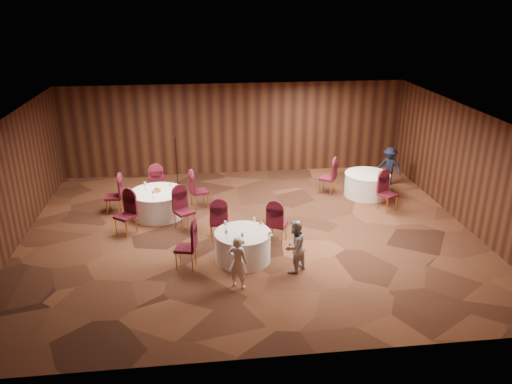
{
  "coord_description": "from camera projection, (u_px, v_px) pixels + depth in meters",
  "views": [
    {
      "loc": [
        -1.25,
        -12.09,
        6.03
      ],
      "look_at": [
        0.2,
        0.2,
        1.1
      ],
      "focal_mm": 35.0,
      "sensor_mm": 36.0,
      "label": 1
    }
  ],
  "objects": [
    {
      "name": "tabletop_right",
      "position": [
        378.0,
        171.0,
        15.49
      ],
      "size": [
        0.08,
        0.08,
        0.22
      ],
      "color": "silver",
      "rests_on": "table_right"
    },
    {
      "name": "room_shell",
      "position": [
        249.0,
        164.0,
        12.79
      ],
      "size": [
        12.0,
        12.0,
        12.0
      ],
      "color": "silver",
      "rests_on": "ground"
    },
    {
      "name": "ground",
      "position": [
        250.0,
        233.0,
        13.52
      ],
      "size": [
        12.0,
        12.0,
        0.0
      ],
      "primitive_type": "plane",
      "color": "black",
      "rests_on": "ground"
    },
    {
      "name": "table_right",
      "position": [
        367.0,
        184.0,
        15.89
      ],
      "size": [
        1.43,
        1.43,
        0.74
      ],
      "color": "white",
      "rests_on": "ground"
    },
    {
      "name": "woman_b",
      "position": [
        294.0,
        246.0,
        11.42
      ],
      "size": [
        0.79,
        0.78,
        1.29
      ],
      "primitive_type": "imported",
      "rotation": [
        0.0,
        0.0,
        3.85
      ],
      "color": "#ACACB0",
      "rests_on": "ground"
    },
    {
      "name": "chairs_left",
      "position": [
        156.0,
        199.0,
        14.42
      ],
      "size": [
        3.09,
        3.02,
        1.0
      ],
      "color": "#3A0B14",
      "rests_on": "ground"
    },
    {
      "name": "chairs_main",
      "position": [
        228.0,
        230.0,
        12.53
      ],
      "size": [
        3.0,
        1.94,
        1.0
      ],
      "color": "#3A0B14",
      "rests_on": "ground"
    },
    {
      "name": "table_left",
      "position": [
        158.0,
        203.0,
        14.46
      ],
      "size": [
        1.58,
        1.58,
        0.74
      ],
      "color": "white",
      "rests_on": "ground"
    },
    {
      "name": "man_c",
      "position": [
        389.0,
        166.0,
        16.73
      ],
      "size": [
        0.95,
        0.9,
        1.29
      ],
      "primitive_type": "imported",
      "rotation": [
        0.0,
        0.0,
        5.6
      ],
      "color": "black",
      "rests_on": "ground"
    },
    {
      "name": "table_main",
      "position": [
        243.0,
        246.0,
        12.01
      ],
      "size": [
        1.36,
        1.36,
        0.74
      ],
      "color": "white",
      "rests_on": "ground"
    },
    {
      "name": "tabletop_left",
      "position": [
        157.0,
        189.0,
        14.29
      ],
      "size": [
        0.8,
        0.76,
        0.22
      ],
      "color": "silver",
      "rests_on": "table_left"
    },
    {
      "name": "woman_a",
      "position": [
        238.0,
        262.0,
        10.8
      ],
      "size": [
        0.54,
        0.47,
        1.23
      ],
      "primitive_type": "imported",
      "rotation": [
        0.0,
        0.0,
        2.65
      ],
      "color": "white",
      "rests_on": "ground"
    },
    {
      "name": "chairs_right",
      "position": [
        356.0,
        186.0,
        15.43
      ],
      "size": [
        2.13,
        2.31,
        1.0
      ],
      "color": "#3A0B14",
      "rests_on": "ground"
    },
    {
      "name": "tabletop_main",
      "position": [
        247.0,
        230.0,
        11.78
      ],
      "size": [
        1.13,
        1.14,
        0.22
      ],
      "color": "silver",
      "rests_on": "table_main"
    },
    {
      "name": "mic_stand",
      "position": [
        177.0,
        172.0,
        16.74
      ],
      "size": [
        0.24,
        0.24,
        1.62
      ],
      "color": "black",
      "rests_on": "ground"
    }
  ]
}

